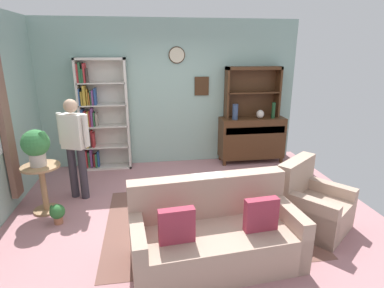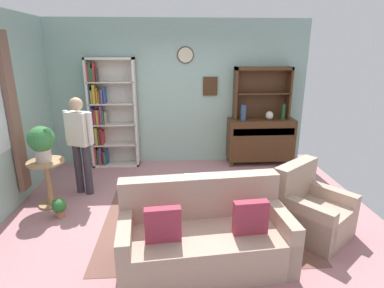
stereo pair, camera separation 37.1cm
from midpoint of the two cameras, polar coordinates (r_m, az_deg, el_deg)
ground_plane at (r=4.63m, az=-3.21°, el=-12.24°), size 5.40×4.60×0.02m
wall_back at (r=6.22m, az=-5.38°, el=9.19°), size 5.00×0.09×2.80m
area_rug at (r=4.39m, az=-0.14°, el=-13.81°), size 2.65×2.09×0.01m
bookshelf at (r=6.17m, az=-18.26°, el=4.91°), size 0.90×0.30×2.10m
sideboard at (r=6.44m, az=9.22°, el=1.16°), size 1.30×0.45×0.92m
sideboard_hutch at (r=6.34m, az=9.38°, el=10.60°), size 1.10×0.26×1.00m
vase_tall at (r=6.12m, az=6.21°, el=5.87°), size 0.11×0.11×0.30m
vase_round at (r=6.30m, az=10.76°, el=5.38°), size 0.15×0.15×0.17m
bottle_wine at (r=6.36m, az=13.08°, el=6.01°), size 0.07×0.07×0.32m
couch_floral at (r=3.53m, az=1.01°, el=-16.38°), size 1.87×1.00×0.90m
armchair_floral at (r=4.35m, az=18.78°, el=-10.82°), size 1.07×1.08×0.88m
plant_stand at (r=4.98m, az=-27.61°, el=-6.45°), size 0.52×0.52×0.70m
potted_plant_large at (r=4.81m, az=-28.64°, el=-0.18°), size 0.37×0.37×0.51m
potted_plant_small at (r=4.69m, az=-25.66°, el=-11.33°), size 0.20×0.20×0.27m
person_reading at (r=5.06m, az=-22.71°, el=0.27°), size 0.51×0.32×1.56m
coffee_table at (r=4.32m, az=-1.13°, el=-9.08°), size 0.80×0.50×0.42m
book_stack at (r=4.18m, az=-2.05°, el=-8.29°), size 0.22×0.15×0.10m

